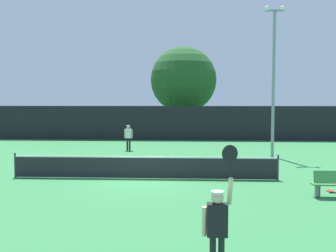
% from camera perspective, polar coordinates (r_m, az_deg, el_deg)
% --- Properties ---
extents(ground_plane, '(120.00, 120.00, 0.00)m').
position_cam_1_polar(ground_plane, '(16.97, -3.49, -7.66)').
color(ground_plane, '#2D723D').
extents(tennis_net, '(11.40, 0.08, 1.07)m').
position_cam_1_polar(tennis_net, '(16.88, -3.50, -5.95)').
color(tennis_net, '#232328').
rests_on(tennis_net, ground).
extents(perimeter_fence, '(35.97, 0.12, 2.89)m').
position_cam_1_polar(perimeter_fence, '(33.17, -0.24, 0.44)').
color(perimeter_fence, black).
rests_on(perimeter_fence, ground).
extents(player_serving, '(0.68, 0.40, 2.53)m').
position_cam_1_polar(player_serving, '(7.53, 7.27, -13.57)').
color(player_serving, black).
rests_on(player_serving, ground).
extents(player_receiving, '(0.57, 0.25, 1.69)m').
position_cam_1_polar(player_receiving, '(26.36, -5.78, -1.32)').
color(player_receiving, white).
rests_on(player_receiving, ground).
extents(tennis_ball, '(0.07, 0.07, 0.07)m').
position_cam_1_polar(tennis_ball, '(17.91, -4.75, -6.95)').
color(tennis_ball, '#CCE033').
rests_on(tennis_ball, ground).
extents(spare_racket, '(0.28, 0.52, 0.04)m').
position_cam_1_polar(spare_racket, '(15.80, 22.56, -8.72)').
color(spare_racket, black).
rests_on(spare_racket, ground).
extents(light_pole, '(1.18, 0.28, 8.86)m').
position_cam_1_polar(light_pole, '(24.04, 15.13, 7.54)').
color(light_pole, gray).
rests_on(light_pole, ground).
extents(large_tree, '(6.52, 6.52, 8.66)m').
position_cam_1_polar(large_tree, '(38.98, 2.26, 6.72)').
color(large_tree, brown).
rests_on(large_tree, ground).
extents(parked_car_near, '(2.00, 4.25, 1.69)m').
position_cam_1_polar(parked_car_near, '(39.54, -4.31, -0.01)').
color(parked_car_near, white).
rests_on(parked_car_near, ground).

